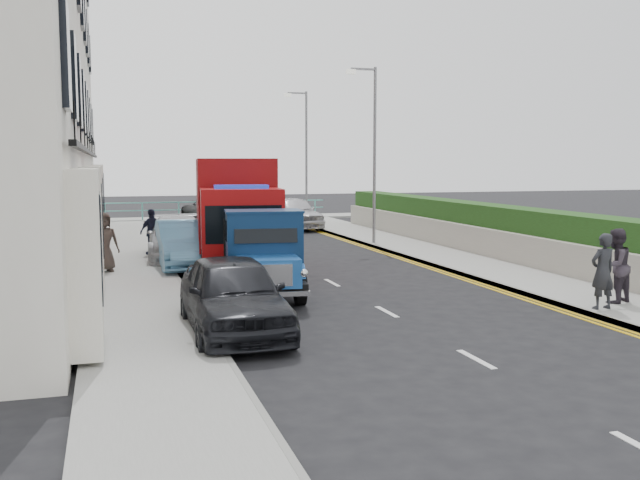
{
  "coord_description": "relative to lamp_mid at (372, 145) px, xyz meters",
  "views": [
    {
      "loc": [
        -5.88,
        -12.45,
        3.3
      ],
      "look_at": [
        -0.87,
        4.26,
        1.4
      ],
      "focal_mm": 40.0,
      "sensor_mm": 36.0,
      "label": 1
    }
  ],
  "objects": [
    {
      "name": "ground",
      "position": [
        -4.18,
        -14.0,
        -4.0
      ],
      "size": [
        120.0,
        120.0,
        0.0
      ],
      "primitive_type": "plane",
      "color": "black",
      "rests_on": "ground"
    },
    {
      "name": "pavement_west",
      "position": [
        -9.38,
        -5.0,
        -3.94
      ],
      "size": [
        2.4,
        38.0,
        0.12
      ],
      "primitive_type": "cube",
      "color": "gray",
      "rests_on": "ground"
    },
    {
      "name": "pavement_east",
      "position": [
        1.12,
        -5.0,
        -3.94
      ],
      "size": [
        2.6,
        38.0,
        0.12
      ],
      "primitive_type": "cube",
      "color": "gray",
      "rests_on": "ground"
    },
    {
      "name": "promenade",
      "position": [
        -4.18,
        15.0,
        -3.94
      ],
      "size": [
        30.0,
        2.5,
        0.12
      ],
      "primitive_type": "cube",
      "color": "gray",
      "rests_on": "ground"
    },
    {
      "name": "sea_plane",
      "position": [
        -4.18,
        46.0,
        -4.0
      ],
      "size": [
        120.0,
        120.0,
        0.0
      ],
      "primitive_type": "plane",
      "color": "#4D5C69",
      "rests_on": "ground"
    },
    {
      "name": "garden_east",
      "position": [
        3.03,
        -5.0,
        -3.1
      ],
      "size": [
        1.45,
        28.0,
        1.75
      ],
      "color": "#B2AD9E",
      "rests_on": "ground"
    },
    {
      "name": "seafront_railing",
      "position": [
        -4.18,
        14.2,
        -3.42
      ],
      "size": [
        13.0,
        0.08,
        1.11
      ],
      "color": "#59B2A5",
      "rests_on": "ground"
    },
    {
      "name": "lamp_mid",
      "position": [
        0.0,
        0.0,
        0.0
      ],
      "size": [
        1.23,
        0.18,
        7.0
      ],
      "color": "slate",
      "rests_on": "ground"
    },
    {
      "name": "lamp_far",
      "position": [
        0.0,
        10.0,
        0.0
      ],
      "size": [
        1.23,
        0.18,
        7.0
      ],
      "color": "slate",
      "rests_on": "ground"
    },
    {
      "name": "bedford_lorry",
      "position": [
        -6.49,
        -9.8,
        -3.01
      ],
      "size": [
        2.26,
        4.68,
        2.14
      ],
      "rotation": [
        0.0,
        0.0,
        -0.11
      ],
      "color": "black",
      "rests_on": "ground"
    },
    {
      "name": "red_lorry",
      "position": [
        -6.31,
        -4.91,
        -2.18
      ],
      "size": [
        2.9,
        6.72,
        3.42
      ],
      "rotation": [
        0.0,
        0.0,
        -0.11
      ],
      "color": "black",
      "rests_on": "ground"
    },
    {
      "name": "parked_car_front",
      "position": [
        -7.78,
        -13.0,
        -3.24
      ],
      "size": [
        1.81,
        4.48,
        1.52
      ],
      "primitive_type": "imported",
      "rotation": [
        0.0,
        0.0,
        -0.0
      ],
      "color": "black",
      "rests_on": "ground"
    },
    {
      "name": "parked_car_mid",
      "position": [
        -7.78,
        -4.02,
        -3.25
      ],
      "size": [
        1.6,
        4.54,
        1.49
      ],
      "primitive_type": "imported",
      "rotation": [
        0.0,
        0.0,
        0.0
      ],
      "color": "#5F9FCC",
      "rests_on": "ground"
    },
    {
      "name": "parked_car_rear",
      "position": [
        -7.78,
        -2.0,
        -3.27
      ],
      "size": [
        2.29,
        5.12,
        1.46
      ],
      "primitive_type": "imported",
      "rotation": [
        0.0,
        0.0,
        -0.05
      ],
      "color": "silver",
      "rests_on": "ground"
    },
    {
      "name": "seafront_car_left",
      "position": [
        -4.68,
        10.59,
        -3.2
      ],
      "size": [
        3.27,
        5.99,
        1.59
      ],
      "primitive_type": "imported",
      "rotation": [
        0.0,
        0.0,
        3.25
      ],
      "color": "black",
      "rests_on": "ground"
    },
    {
      "name": "seafront_car_right",
      "position": [
        -1.16,
        7.9,
        -3.19
      ],
      "size": [
        2.35,
        4.92,
        1.62
      ],
      "primitive_type": "imported",
      "rotation": [
        0.0,
        0.0,
        0.09
      ],
      "color": "silver",
      "rests_on": "ground"
    },
    {
      "name": "pedestrian_east_near",
      "position": [
        0.22,
        -13.57,
        -3.05
      ],
      "size": [
        0.64,
        0.45,
        1.66
      ],
      "primitive_type": "imported",
      "rotation": [
        0.0,
        0.0,
        3.23
      ],
      "color": "#232428",
      "rests_on": "pavement_east"
    },
    {
      "name": "pedestrian_east_far",
      "position": [
        0.97,
        -13.05,
        -3.03
      ],
      "size": [
        0.99,
        0.88,
        1.7
      ],
      "primitive_type": "imported",
      "rotation": [
        0.0,
        0.0,
        3.48
      ],
      "color": "#352D37",
      "rests_on": "pavement_east"
    },
    {
      "name": "pedestrian_west_near",
      "position": [
        -8.58,
        -1.24,
        -3.08
      ],
      "size": [
        1.0,
        0.77,
        1.59
      ],
      "primitive_type": "imported",
      "rotation": [
        0.0,
        0.0,
        3.62
      ],
      "color": "#1C1F33",
      "rests_on": "pavement_west"
    },
    {
      "name": "pedestrian_west_far",
      "position": [
        -10.18,
        -4.88,
        -3.0
      ],
      "size": [
        0.97,
        0.76,
        1.75
      ],
      "primitive_type": "imported",
      "rotation": [
        0.0,
        0.0,
        0.26
      ],
      "color": "#3B312B",
      "rests_on": "pavement_west"
    }
  ]
}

